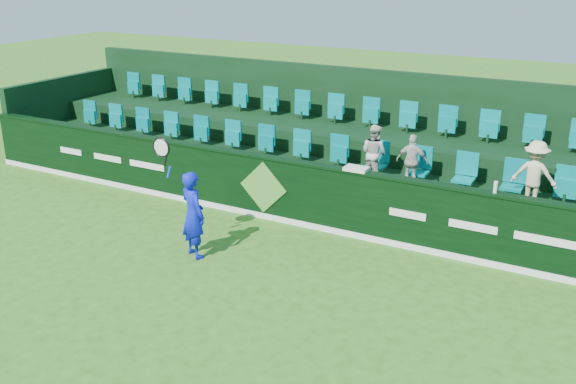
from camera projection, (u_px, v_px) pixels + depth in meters
The scene contains 13 objects.
ground at pixel (139, 300), 10.26m from camera, with size 60.00×60.00×0.00m, color #316418.
sponsor_hoarding at pixel (266, 187), 13.32m from camera, with size 16.00×0.25×1.35m.
stand_tier_front at pixel (291, 184), 14.32m from camera, with size 16.00×2.00×0.80m, color black.
stand_tier_back at pixel (328, 152), 15.80m from camera, with size 16.00×1.80×1.30m, color black.
stand_rear at pixel (336, 126), 15.97m from camera, with size 16.00×4.10×2.60m.
seat_row_front at pixel (300, 150), 14.41m from camera, with size 13.50×0.50×0.60m, color #017275.
seat_row_back at pixel (334, 112), 15.72m from camera, with size 13.50×0.50×0.60m, color #017275.
tennis_player at pixel (193, 214), 11.51m from camera, with size 1.14×0.59×2.25m.
spectator_left at pixel (374, 153), 13.13m from camera, with size 0.58×0.45×1.19m, color beige.
spectator_middle at pixel (412, 161), 12.78m from camera, with size 0.63×0.26×1.08m, color beige.
spectator_right at pixel (534, 174), 11.70m from camera, with size 0.81×0.47×1.26m, color beige.
towel at pixel (356, 169), 12.17m from camera, with size 0.45×0.29×0.07m, color silver.
drinks_bottle at pixel (495, 187), 10.98m from camera, with size 0.07×0.07×0.21m, color white.
Camera 1 is at (6.46, -6.78, 5.12)m, focal length 40.00 mm.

